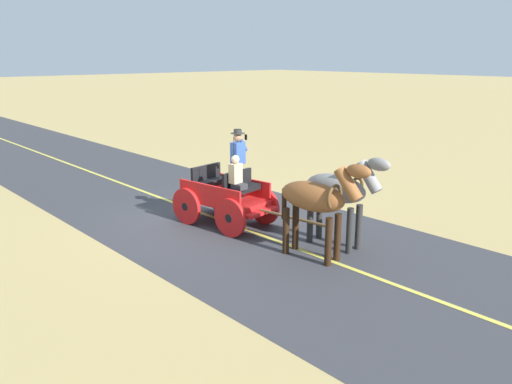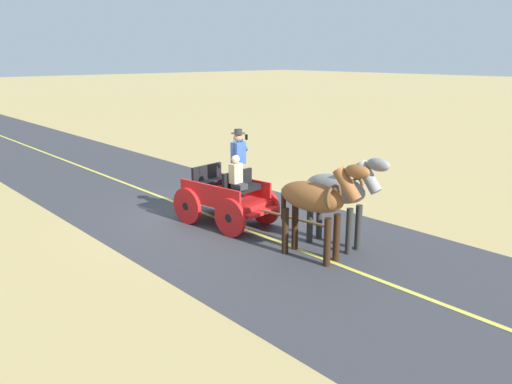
{
  "view_description": "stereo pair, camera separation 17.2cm",
  "coord_description": "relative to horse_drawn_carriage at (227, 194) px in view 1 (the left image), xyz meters",
  "views": [
    {
      "loc": [
        8.12,
        10.61,
        4.29
      ],
      "look_at": [
        0.09,
        1.72,
        1.1
      ],
      "focal_mm": 36.3,
      "sensor_mm": 36.0,
      "label": 1
    },
    {
      "loc": [
        7.99,
        10.73,
        4.29
      ],
      "look_at": [
        0.09,
        1.72,
        1.1
      ],
      "focal_mm": 36.3,
      "sensor_mm": 36.0,
      "label": 2
    }
  ],
  "objects": [
    {
      "name": "road_centre_stripe",
      "position": [
        -0.07,
        -0.6,
        -0.81
      ],
      "size": [
        0.12,
        160.0,
        0.0
      ],
      "primitive_type": "cube",
      "color": "#DBCC4C",
      "rests_on": "road_surface"
    },
    {
      "name": "horse_drawn_carriage",
      "position": [
        0.0,
        0.0,
        0.0
      ],
      "size": [
        1.74,
        4.51,
        2.5
      ],
      "color": "red",
      "rests_on": "ground"
    },
    {
      "name": "horse_near_side",
      "position": [
        -0.87,
        2.94,
        0.51
      ],
      "size": [
        0.69,
        2.14,
        2.21
      ],
      "color": "gray",
      "rests_on": "ground"
    },
    {
      "name": "ground_plane",
      "position": [
        -0.07,
        -0.6,
        -0.82
      ],
      "size": [
        200.0,
        200.0,
        0.0
      ],
      "primitive_type": "plane",
      "color": "tan"
    },
    {
      "name": "road_surface",
      "position": [
        -0.07,
        -0.6,
        -0.81
      ],
      "size": [
        6.33,
        160.0,
        0.01
      ],
      "primitive_type": "cube",
      "color": "#38383D",
      "rests_on": "ground"
    },
    {
      "name": "horse_off_side",
      "position": [
        0.04,
        3.06,
        0.51
      ],
      "size": [
        0.78,
        2.15,
        2.21
      ],
      "color": "brown",
      "rests_on": "ground"
    }
  ]
}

